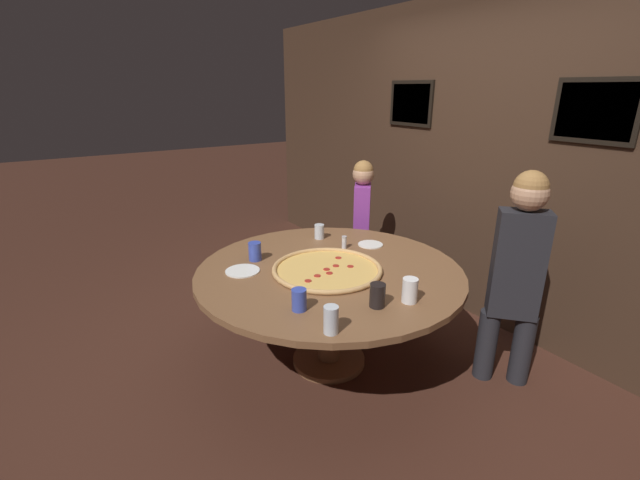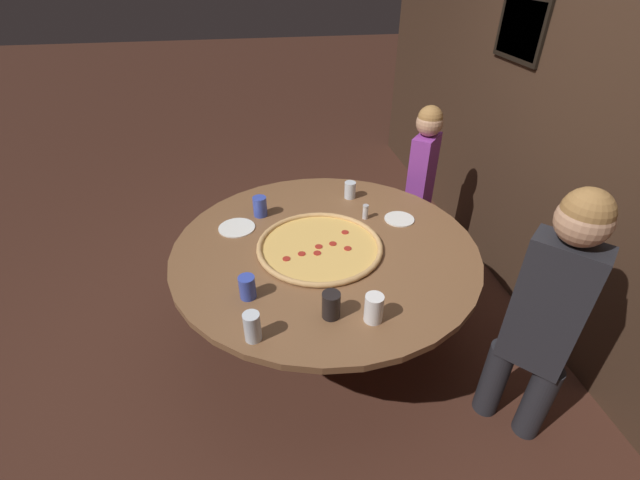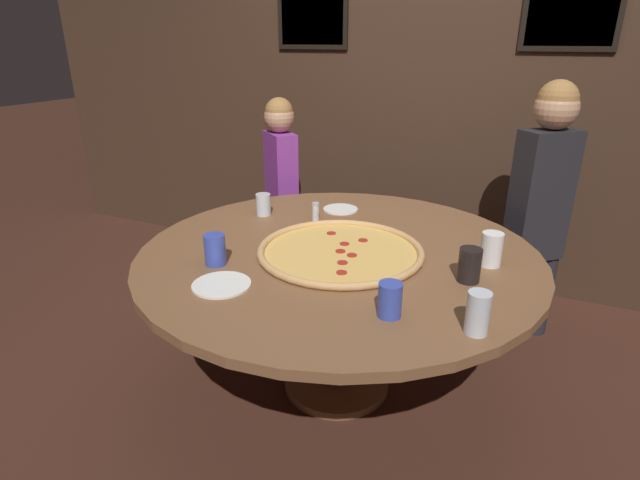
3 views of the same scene
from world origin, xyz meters
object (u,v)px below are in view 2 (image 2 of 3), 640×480
object	(u,v)px
drink_cup_far_right	(350,190)
condiment_shaker	(365,212)
drink_cup_beside_pizza	(331,305)
drink_cup_by_shaker	(374,308)
diner_centre_back	(547,311)
dining_table	(325,260)
drink_cup_front_edge	(252,327)
giant_pizza	(320,246)
diner_far_right	(421,178)
white_plate_right_side	(399,219)
drink_cup_far_left	(247,287)
white_plate_left_side	(237,228)
drink_cup_near_left	(260,206)

from	to	relation	value
drink_cup_far_right	condiment_shaker	bearing A→B (deg)	6.35
drink_cup_beside_pizza	drink_cup_by_shaker	bearing A→B (deg)	72.63
drink_cup_by_shaker	diner_centre_back	bearing A→B (deg)	78.19
dining_table	drink_cup_by_shaker	xyz separation A→B (m)	(0.64, 0.11, 0.18)
drink_cup_beside_pizza	drink_cup_front_edge	xyz separation A→B (m)	(0.08, -0.37, 0.00)
giant_pizza	diner_centre_back	distance (m)	1.20
drink_cup_by_shaker	condiment_shaker	size ratio (longest dim) A/B	1.47
drink_cup_front_edge	diner_far_right	xyz separation A→B (m)	(-1.43, 1.35, -0.08)
drink_cup_by_shaker	white_plate_right_side	bearing A→B (deg)	153.68
drink_cup_far_left	drink_cup_beside_pizza	bearing A→B (deg)	61.81
white_plate_right_side	white_plate_left_side	bearing A→B (deg)	-94.24
drink_cup_beside_pizza	white_plate_right_side	bearing A→B (deg)	142.28
condiment_shaker	diner_centre_back	distance (m)	1.20
drink_cup_by_shaker	drink_cup_far_right	world-z (taller)	drink_cup_by_shaker
drink_cup_front_edge	white_plate_left_side	bearing A→B (deg)	-176.32
giant_pizza	drink_cup_far_left	bearing A→B (deg)	-50.40
drink_cup_far_left	condiment_shaker	bearing A→B (deg)	129.26
drink_cup_beside_pizza	drink_cup_far_right	size ratio (longest dim) A/B	1.17
drink_cup_by_shaker	white_plate_left_side	size ratio (longest dim) A/B	0.63
white_plate_right_side	diner_far_right	world-z (taller)	diner_far_right
condiment_shaker	diner_centre_back	xyz separation A→B (m)	(1.05, 0.57, 0.03)
diner_centre_back	white_plate_left_side	bearing A→B (deg)	9.87
drink_cup_beside_pizza	drink_cup_front_edge	bearing A→B (deg)	-77.65
drink_cup_near_left	condiment_shaker	world-z (taller)	drink_cup_near_left
white_plate_left_side	diner_centre_back	bearing A→B (deg)	52.16
dining_table	drink_cup_front_edge	bearing A→B (deg)	-34.18
drink_cup_front_edge	white_plate_right_side	world-z (taller)	drink_cup_front_edge
diner_centre_back	drink_cup_near_left	bearing A→B (deg)	3.14
giant_pizza	diner_centre_back	world-z (taller)	diner_centre_back
white_plate_right_side	condiment_shaker	bearing A→B (deg)	-104.25
drink_cup_far_right	condiment_shaker	distance (m)	0.29
drink_cup_beside_pizza	diner_far_right	xyz separation A→B (m)	(-1.35, 0.98, -0.08)
drink_cup_near_left	drink_cup_beside_pizza	distance (m)	1.03
drink_cup_far_left	white_plate_right_side	size ratio (longest dim) A/B	0.64
drink_cup_near_left	drink_cup_beside_pizza	world-z (taller)	drink_cup_beside_pizza
drink_cup_far_left	drink_cup_near_left	bearing A→B (deg)	172.13
drink_cup_by_shaker	white_plate_right_side	xyz separation A→B (m)	(-0.84, 0.42, -0.07)
drink_cup_by_shaker	white_plate_left_side	world-z (taller)	drink_cup_by_shaker
drink_cup_near_left	white_plate_left_side	distance (m)	0.22
drink_cup_beside_pizza	drink_cup_front_edge	size ratio (longest dim) A/B	0.94
giant_pizza	condiment_shaker	world-z (taller)	condiment_shaker
diner_far_right	diner_centre_back	bearing A→B (deg)	-139.92
giant_pizza	diner_centre_back	bearing A→B (deg)	49.70
dining_table	drink_cup_front_edge	size ratio (longest dim) A/B	12.35
drink_cup_far_right	white_plate_right_side	size ratio (longest dim) A/B	0.61
white_plate_right_side	giant_pizza	bearing A→B (deg)	-68.12
drink_cup_far_left	diner_far_right	bearing A→B (deg)	130.25
condiment_shaker	drink_cup_front_edge	bearing A→B (deg)	-39.65
white_plate_right_side	drink_cup_by_shaker	bearing A→B (deg)	-26.32
giant_pizza	drink_cup_far_right	xyz separation A→B (m)	(-0.57, 0.31, 0.04)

